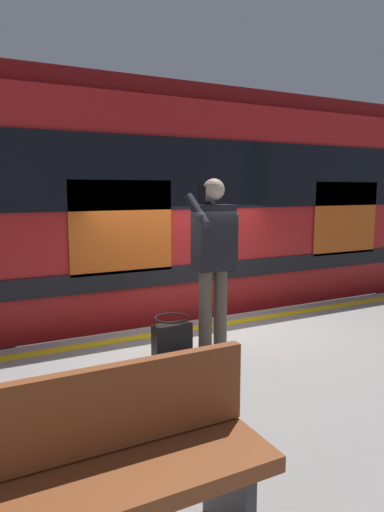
# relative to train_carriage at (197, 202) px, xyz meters

# --- Properties ---
(ground_plane) EXTENTS (25.83, 25.83, 0.00)m
(ground_plane) POSITION_rel_train_carriage_xyz_m (1.04, 1.80, -2.51)
(ground_plane) COLOR #4C4742
(platform) EXTENTS (17.22, 4.93, 1.03)m
(platform) POSITION_rel_train_carriage_xyz_m (1.04, 4.26, -1.99)
(platform) COLOR gray
(platform) RESTS_ON ground
(safety_line) EXTENTS (16.88, 0.16, 0.01)m
(safety_line) POSITION_rel_train_carriage_xyz_m (1.04, 2.10, -1.47)
(safety_line) COLOR yellow
(safety_line) RESTS_ON platform
(track_rail_near) EXTENTS (22.39, 0.08, 0.16)m
(track_rail_near) POSITION_rel_train_carriage_xyz_m (1.04, 0.71, -2.43)
(track_rail_near) COLOR slate
(track_rail_near) RESTS_ON ground
(track_rail_far) EXTENTS (22.39, 0.08, 0.16)m
(track_rail_far) POSITION_rel_train_carriage_xyz_m (1.04, -0.72, -2.43)
(track_rail_far) COLOR slate
(track_rail_far) RESTS_ON ground
(train_carriage) EXTENTS (10.58, 3.09, 3.94)m
(train_carriage) POSITION_rel_train_carriage_xyz_m (0.00, 0.00, 0.00)
(train_carriage) COLOR red
(train_carriage) RESTS_ON ground
(passenger) EXTENTS (0.57, 0.55, 1.79)m
(passenger) POSITION_rel_train_carriage_xyz_m (1.32, 2.84, -0.42)
(passenger) COLOR brown
(passenger) RESTS_ON platform
(handbag) EXTENTS (0.39, 0.35, 0.43)m
(handbag) POSITION_rel_train_carriage_xyz_m (1.79, 2.85, -1.27)
(handbag) COLOR black
(handbag) RESTS_ON platform
(bench) EXTENTS (1.70, 0.44, 0.90)m
(bench) POSITION_rel_train_carriage_xyz_m (3.22, 5.04, -0.98)
(bench) COLOR brown
(bench) RESTS_ON platform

